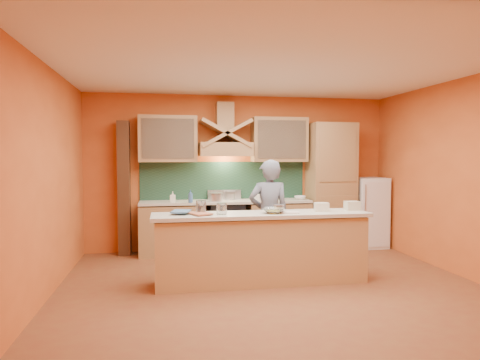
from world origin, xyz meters
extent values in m
cube|color=brown|center=(0.00, 0.00, 0.00)|extent=(5.50, 5.00, 0.01)
cube|color=white|center=(0.00, 0.00, 2.80)|extent=(5.50, 5.00, 0.01)
cube|color=#D16128|center=(0.00, 2.50, 1.40)|extent=(5.50, 0.02, 2.80)
cube|color=#D16128|center=(0.00, -2.50, 1.40)|extent=(5.50, 0.02, 2.80)
cube|color=#D16128|center=(-2.75, 0.00, 1.40)|extent=(0.02, 5.00, 2.80)
cube|color=#D16128|center=(2.75, 0.00, 1.40)|extent=(0.02, 5.00, 2.80)
cube|color=#A2774A|center=(-1.25, 2.20, 0.43)|extent=(1.10, 0.60, 0.86)
cube|color=#A2774A|center=(0.65, 2.20, 0.43)|extent=(1.10, 0.60, 0.86)
cube|color=beige|center=(-0.30, 2.20, 0.90)|extent=(3.00, 0.62, 0.04)
cube|color=black|center=(-0.30, 2.20, 0.45)|extent=(0.60, 0.58, 0.90)
cube|color=#193828|center=(-0.30, 2.48, 1.25)|extent=(3.00, 0.03, 0.70)
cube|color=#A2774A|center=(-0.30, 2.25, 1.82)|extent=(0.92, 0.50, 0.24)
cube|color=#A2774A|center=(-0.30, 2.35, 2.40)|extent=(0.30, 0.30, 0.50)
cube|color=#A2774A|center=(-1.30, 2.33, 2.00)|extent=(1.00, 0.35, 0.80)
cube|color=#A2774A|center=(0.70, 2.33, 2.00)|extent=(1.00, 0.35, 0.80)
cube|color=#A2774A|center=(1.65, 2.20, 1.15)|extent=(0.80, 0.60, 2.30)
cube|color=white|center=(2.40, 2.20, 0.65)|extent=(0.58, 0.60, 1.30)
cube|color=#472816|center=(-2.05, 2.35, 1.15)|extent=(0.20, 0.30, 2.30)
cube|color=tan|center=(-0.10, 0.30, 0.44)|extent=(2.80, 0.55, 0.88)
cube|color=beige|center=(-0.10, 0.30, 0.92)|extent=(2.90, 0.62, 0.05)
imported|color=slate|center=(0.15, 0.87, 0.82)|extent=(0.62, 0.43, 1.65)
cylinder|color=silver|center=(-0.50, 2.08, 0.97)|extent=(0.29, 0.29, 0.14)
cylinder|color=silver|center=(-0.21, 2.35, 0.97)|extent=(0.19, 0.19, 0.14)
imported|color=white|center=(-1.23, 2.13, 1.01)|extent=(0.10, 0.10, 0.18)
imported|color=#375E98|center=(-0.94, 1.95, 1.03)|extent=(0.09, 0.09, 0.22)
imported|color=white|center=(1.05, 2.15, 0.95)|extent=(0.26, 0.26, 0.07)
cube|color=silver|center=(0.35, 2.05, 0.98)|extent=(0.37, 0.33, 0.11)
imported|color=#AA5B3C|center=(-1.02, 0.20, 0.96)|extent=(0.32, 0.36, 0.03)
imported|color=#456D99|center=(-1.27, 0.40, 0.98)|extent=(0.29, 0.35, 0.02)
cylinder|color=silver|center=(-0.90, 0.36, 1.03)|extent=(0.16, 0.16, 0.17)
cylinder|color=white|center=(-0.64, 0.27, 1.02)|extent=(0.16, 0.16, 0.15)
cube|color=silver|center=(0.12, 0.24, 0.99)|extent=(0.12, 0.12, 0.09)
imported|color=silver|center=(0.05, 0.23, 0.98)|extent=(0.38, 0.38, 0.07)
cube|color=beige|center=(0.27, 0.22, 0.95)|extent=(0.27, 0.22, 0.02)
cube|color=beige|center=(1.22, 0.37, 1.01)|extent=(0.19, 0.16, 0.12)
cube|color=beige|center=(0.75, 0.33, 1.00)|extent=(0.21, 0.18, 0.12)
camera|label=1|loc=(-1.39, -5.22, 1.70)|focal=32.00mm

